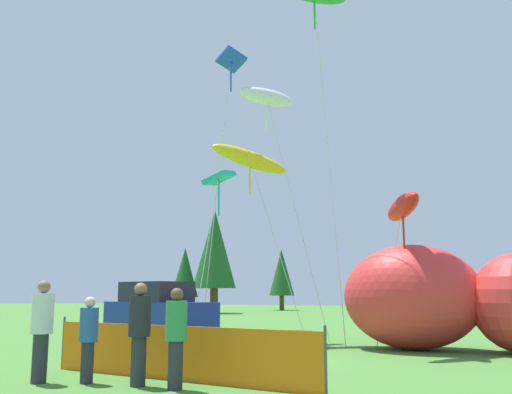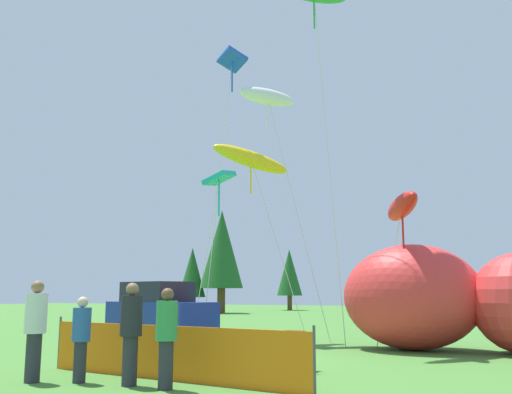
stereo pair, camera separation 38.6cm
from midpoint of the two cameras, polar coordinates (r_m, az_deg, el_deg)
name	(u,v)px [view 1 (the left image)]	position (r m, az deg, el deg)	size (l,w,h in m)	color
ground_plane	(233,361)	(14.70, -3.10, -16.05)	(120.00, 120.00, 0.00)	#477F33
parked_car	(159,313)	(19.92, -10.28, -11.35)	(4.49, 3.03, 2.03)	navy
folding_chair	(304,347)	(12.73, 3.94, -14.77)	(0.54, 0.54, 0.87)	maroon
inflatable_cat	(446,301)	(17.77, 17.88, -9.85)	(6.46, 3.20, 3.11)	red
safety_fence	(175,353)	(11.58, -9.12, -15.14)	(6.36, 1.20, 1.14)	orange
spectator_in_blue_shirt	(176,334)	(10.46, -9.07, -13.34)	(0.38, 0.38, 1.75)	#2D2D38
spectator_in_green_shirt	(42,326)	(11.86, -21.53, -11.95)	(0.41, 0.41, 1.90)	#2D2D38
spectator_in_red_shirt	(139,329)	(10.97, -12.60, -12.77)	(0.40, 0.40, 1.85)	#2D2D38
spectator_in_white_shirt	(88,336)	(11.56, -17.36, -13.09)	(0.35, 0.35, 1.59)	#2D2D38
kite_teal_diamond	(219,180)	(19.30, -4.32, 1.67)	(1.16, 1.10, 5.79)	silver
kite_yellow_hero	(250,160)	(20.94, -1.13, 3.76)	(3.02, 2.50, 7.17)	silver
kite_red_lizard	(403,208)	(17.42, 13.83, -1.03)	(1.98, 2.83, 4.64)	silver
kite_white_ghost	(266,98)	(21.66, 0.53, 9.90)	(3.33, 1.87, 9.40)	silver
kite_blue_box	(231,66)	(22.52, -3.07, 12.97)	(1.73, 1.18, 10.91)	silver
horizon_tree_east	(215,249)	(47.55, -4.40, -5.22)	(3.56, 3.56, 8.51)	brown
horizon_tree_west	(282,273)	(55.54, 2.37, -7.56)	(2.44, 2.44, 5.82)	brown
horizon_tree_mid	(185,273)	(48.56, -7.36, -7.50)	(2.27, 2.27, 5.41)	brown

